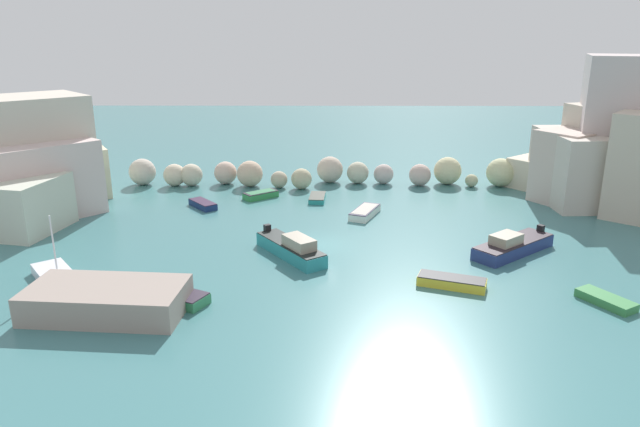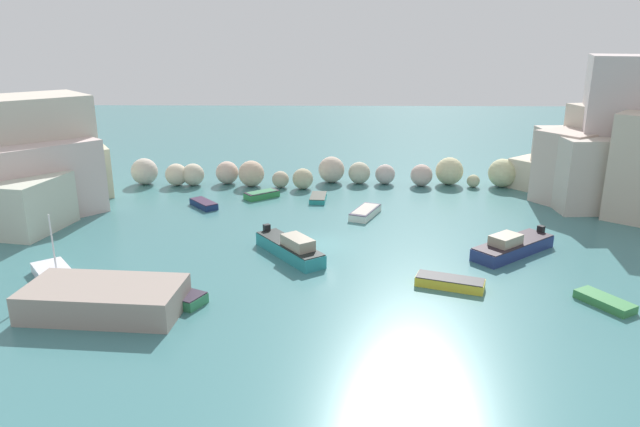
% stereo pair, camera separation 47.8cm
% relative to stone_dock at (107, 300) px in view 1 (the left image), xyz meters
% --- Properties ---
extents(cove_water, '(160.00, 160.00, 0.00)m').
position_rel_stone_dock_xyz_m(cove_water, '(11.22, 10.72, -0.79)').
color(cove_water, '#3F777A').
rests_on(cove_water, ground).
extents(cliff_headland_left, '(20.71, 16.40, 9.39)m').
position_rel_stone_dock_xyz_m(cliff_headland_left, '(-15.19, 18.90, 2.79)').
color(cliff_headland_left, beige).
rests_on(cliff_headland_left, ground).
extents(cliff_headland_right, '(17.73, 22.06, 12.54)m').
position_rel_stone_dock_xyz_m(cliff_headland_right, '(37.26, 21.10, 3.29)').
color(cliff_headland_right, beige).
rests_on(cliff_headland_right, ground).
extents(rock_breakwater, '(39.51, 4.86, 2.73)m').
position_rel_stone_dock_xyz_m(rock_breakwater, '(12.80, 27.35, 0.40)').
color(rock_breakwater, beige).
rests_on(rock_breakwater, ground).
extents(stone_dock, '(8.49, 4.67, 1.58)m').
position_rel_stone_dock_xyz_m(stone_dock, '(0.00, 0.00, 0.00)').
color(stone_dock, gray).
rests_on(stone_dock, ground).
extents(moored_boat_0, '(4.93, 5.58, 4.34)m').
position_rel_stone_dock_xyz_m(moored_boat_0, '(-4.23, 3.66, -0.46)').
color(moored_boat_0, silver).
rests_on(moored_boat_0, cove_water).
extents(moored_boat_1, '(1.54, 3.10, 0.46)m').
position_rel_stone_dock_xyz_m(moored_boat_1, '(10.92, 21.95, -0.56)').
color(moored_boat_1, teal).
rests_on(moored_boat_1, cove_water).
extents(moored_boat_2, '(6.45, 5.74, 1.53)m').
position_rel_stone_dock_xyz_m(moored_boat_2, '(24.30, 9.06, -0.24)').
color(moored_boat_2, navy).
rests_on(moored_boat_2, cove_water).
extents(moored_boat_3, '(5.03, 6.21, 1.65)m').
position_rel_stone_dock_xyz_m(moored_boat_3, '(9.40, 8.28, -0.17)').
color(moored_boat_3, teal).
rests_on(moored_boat_3, cove_water).
extents(moored_boat_4, '(4.15, 2.57, 0.60)m').
position_rel_stone_dock_xyz_m(moored_boat_4, '(19.08, 3.60, -0.49)').
color(moored_boat_4, yellow).
rests_on(moored_boat_4, cove_water).
extents(moored_boat_5, '(2.84, 3.12, 0.56)m').
position_rel_stone_dock_xyz_m(moored_boat_5, '(1.16, 19.67, -0.51)').
color(moored_boat_5, navy).
rests_on(moored_boat_5, cove_water).
extents(moored_boat_6, '(2.68, 3.33, 0.47)m').
position_rel_stone_dock_xyz_m(moored_boat_6, '(27.14, 1.36, -0.55)').
color(moored_boat_6, '#368043').
rests_on(moored_boat_6, cove_water).
extents(moored_boat_7, '(4.49, 3.31, 0.62)m').
position_rel_stone_dock_xyz_m(moored_boat_7, '(3.05, 1.59, -0.48)').
color(moored_boat_7, '#348656').
rests_on(moored_boat_7, cove_water).
extents(moored_boat_8, '(2.86, 4.15, 0.62)m').
position_rel_stone_dock_xyz_m(moored_boat_8, '(14.85, 17.39, -0.46)').
color(moored_boat_8, white).
rests_on(moored_boat_8, cove_water).
extents(moored_boat_9, '(3.22, 2.92, 0.61)m').
position_rel_stone_dock_xyz_m(moored_boat_9, '(5.80, 22.65, -0.47)').
color(moored_boat_9, '#2E8744').
rests_on(moored_boat_9, cove_water).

